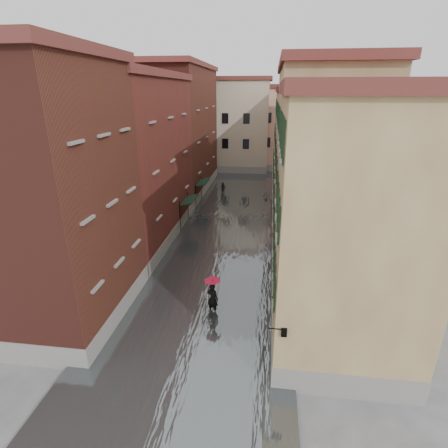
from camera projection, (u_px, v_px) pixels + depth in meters
The scene contains 16 objects.
ground at pixel (203, 302), 20.53m from camera, with size 120.00×120.00×0.00m, color #5B5B5D.
floodwater at pixel (229, 223), 32.53m from camera, with size 10.00×60.00×0.20m, color #4D5355.
building_left_near at pixel (53, 202), 17.21m from camera, with size 6.00×8.00×13.00m, color maroon.
building_left_mid at pixel (135, 164), 27.48m from camera, with size 6.00×14.00×12.50m, color maroon.
building_left_far at pixel (181, 133), 41.10m from camera, with size 6.00×16.00×14.00m, color maroon.
building_right_near at pixel (344, 230), 15.77m from camera, with size 6.00×8.00×11.50m, color #93714B.
building_right_mid at pixel (317, 165), 25.69m from camera, with size 6.00×14.00×13.00m, color tan.
building_right_far at pixel (301, 146), 39.84m from camera, with size 6.00×16.00×11.50m, color #93714B.
building_end_cream at pixel (229, 126), 53.76m from camera, with size 12.00×9.00×13.00m, color beige.
building_end_pink at pixel (287, 129), 54.69m from camera, with size 10.00×9.00×12.00m, color #CFA191.
awning_near at pixel (189, 201), 31.06m from camera, with size 1.09×3.07×2.80m.
awning_far at pixel (203, 183), 37.13m from camera, with size 1.09×3.24×2.80m.
wall_lantern at pixel (283, 331), 13.37m from camera, with size 0.71×0.22×0.35m.
window_planters at pixel (277, 260), 17.87m from camera, with size 0.59×8.03×0.84m.
pedestrian_main at pixel (213, 294), 19.12m from camera, with size 0.90×0.90×2.06m.
pedestrian_far at pixel (223, 188), 41.76m from camera, with size 0.68×0.53×1.41m, color black.
Camera 1 is at (3.50, -17.22, 11.64)m, focal length 28.00 mm.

